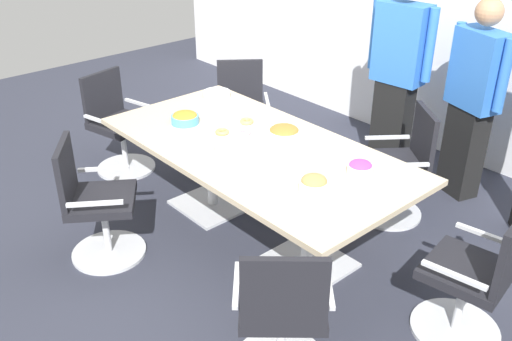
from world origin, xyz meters
TOP-DOWN VIEW (x-y plane):
  - ground_plane at (0.00, 0.00)m, footprint 10.00×10.00m
  - back_wall at (0.00, 2.40)m, footprint 8.00×0.10m
  - conference_table at (0.00, 0.00)m, footprint 2.40×1.20m
  - office_chair_0 at (0.55, 1.04)m, footprint 0.76×0.76m
  - office_chair_1 at (-1.14, 0.82)m, footprint 0.76×0.76m
  - office_chair_2 at (-1.67, -0.23)m, footprint 0.65×0.65m
  - office_chair_3 at (-0.55, -1.04)m, footprint 0.75×0.75m
  - office_chair_4 at (1.14, -0.82)m, footprint 0.76×0.76m
  - office_chair_5 at (1.67, 0.22)m, footprint 0.62×0.62m
  - person_standing_0 at (0.01, 1.64)m, footprint 0.61×0.26m
  - person_standing_1 at (0.68, 1.75)m, footprint 0.60×0.35m
  - snack_bowl_chips_orange at (-0.68, -0.14)m, footprint 0.22×0.22m
  - snack_bowl_cookies at (0.74, -0.17)m, footprint 0.19×0.19m
  - snack_bowl_candy_mix at (0.76, 0.24)m, footprint 0.17×0.17m
  - snack_bowl_pretzels at (0.04, 0.24)m, footprint 0.25×0.25m
  - donut_platter at (-0.33, 0.07)m, footprint 0.37×0.37m
  - plate_stack at (-0.97, 0.40)m, footprint 0.23×0.23m
  - napkin_pile at (-0.19, -0.36)m, footprint 0.14×0.14m

SIDE VIEW (x-z plane):
  - ground_plane at x=0.00m, z-range -0.01..0.00m
  - office_chair_0 at x=0.55m, z-range -0.05..0.86m
  - office_chair_1 at x=-1.14m, z-range -0.05..0.86m
  - office_chair_2 at x=-1.67m, z-range -0.05..0.86m
  - office_chair_3 at x=-0.55m, z-range -0.05..0.86m
  - office_chair_4 at x=1.14m, z-range -0.05..0.86m
  - office_chair_5 at x=1.67m, z-range -0.05..0.86m
  - conference_table at x=0.00m, z-range 0.25..1.00m
  - donut_platter at x=-0.33m, z-range 0.74..0.79m
  - plate_stack at x=-0.97m, z-range 0.75..0.80m
  - napkin_pile at x=-0.19m, z-range 0.75..0.82m
  - snack_bowl_candy_mix at x=0.76m, z-range 0.75..0.84m
  - snack_bowl_chips_orange at x=-0.68m, z-range 0.75..0.84m
  - snack_bowl_pretzels at x=0.04m, z-range 0.75..0.85m
  - snack_bowl_cookies at x=0.74m, z-range 0.75..0.87m
  - person_standing_1 at x=0.68m, z-range 0.03..1.70m
  - person_standing_0 at x=0.01m, z-range 0.04..1.85m
  - back_wall at x=0.00m, z-range 0.00..2.80m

